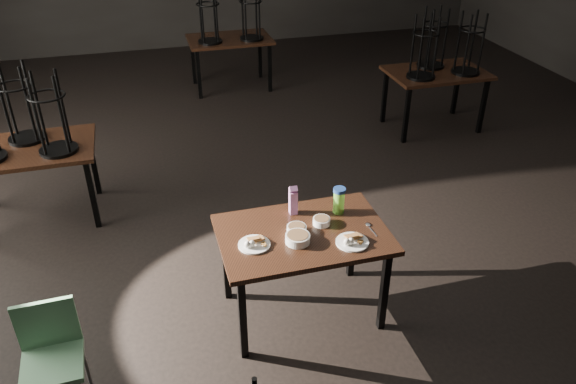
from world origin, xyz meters
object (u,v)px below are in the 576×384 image
object	(u,v)px
main_table	(303,241)
juice_carton	(293,201)
school_chair	(51,351)
water_bottle	(339,200)

from	to	relation	value
main_table	juice_carton	bearing A→B (deg)	89.89
school_chair	water_bottle	bearing A→B (deg)	13.86
main_table	water_bottle	xyz separation A→B (m)	(0.33, 0.18, 0.18)
juice_carton	water_bottle	distance (m)	0.34
main_table	juice_carton	size ratio (longest dim) A/B	5.18
main_table	juice_carton	xyz separation A→B (m)	(0.00, 0.26, 0.19)
main_table	school_chair	xyz separation A→B (m)	(-1.72, -0.40, -0.20)
juice_carton	school_chair	xyz separation A→B (m)	(-1.72, -0.66, -0.39)
juice_carton	school_chair	world-z (taller)	juice_carton
juice_carton	school_chair	size ratio (longest dim) A/B	0.30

